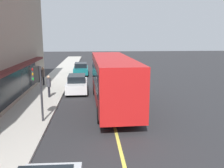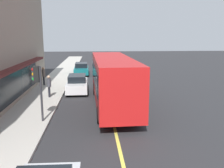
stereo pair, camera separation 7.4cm
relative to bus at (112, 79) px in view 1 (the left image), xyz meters
name	(u,v)px [view 1 (the left image)]	position (x,y,z in m)	size (l,w,h in m)	color
ground	(109,104)	(0.49, 0.22, -1.99)	(120.00, 120.00, 0.00)	#28282B
sidewalk	(37,104)	(0.49, 5.47, -1.91)	(80.00, 3.06, 0.15)	#B2ADA3
lane_centre_stripe	(109,103)	(0.49, 0.22, -1.98)	(36.00, 0.16, 0.01)	#D8D14C
bus	(112,79)	(0.00, 0.00, 0.00)	(11.20, 2.86, 3.50)	red
traffic_light	(38,81)	(-3.39, 4.47, 0.55)	(0.30, 0.52, 3.20)	#2D2D33
car_teal	(81,69)	(14.44, 2.91, -1.24)	(4.34, 1.94, 1.52)	#14666B
car_white	(77,84)	(4.57, 2.82, -1.24)	(4.34, 1.94, 1.52)	white
pedestrian_at_corner	(49,84)	(2.23, 4.90, -0.77)	(0.34, 0.34, 1.76)	black
pedestrian_waiting	(43,74)	(7.16, 6.28, -0.74)	(0.34, 0.34, 1.80)	black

